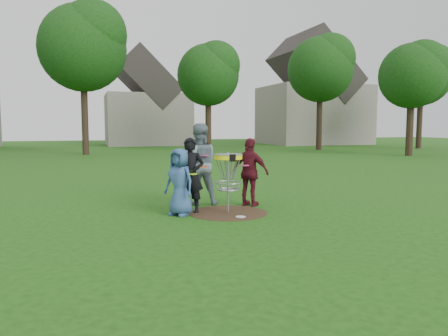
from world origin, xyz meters
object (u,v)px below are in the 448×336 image
object	(u,v)px
disc_golf_basket	(228,168)
player_black	(190,175)
player_maroon	(250,172)
player_grey	(199,164)
player_blue	(180,182)

from	to	relation	value
disc_golf_basket	player_black	bearing A→B (deg)	157.90
player_maroon	disc_golf_basket	size ratio (longest dim) A/B	1.22
player_grey	player_black	bearing A→B (deg)	73.00
disc_golf_basket	player_grey	bearing A→B (deg)	105.76
player_blue	player_grey	bearing A→B (deg)	108.51
player_grey	disc_golf_basket	size ratio (longest dim) A/B	1.48
player_black	player_maroon	size ratio (longest dim) A/B	1.02
player_grey	player_blue	bearing A→B (deg)	65.80
player_grey	disc_golf_basket	xyz separation A→B (m)	(0.36, -1.27, 0.00)
disc_golf_basket	player_maroon	bearing A→B (deg)	39.66
player_blue	player_maroon	world-z (taller)	player_maroon
player_blue	player_black	distance (m)	0.40
player_black	player_grey	bearing A→B (deg)	92.54
player_maroon	player_black	bearing A→B (deg)	60.89
player_blue	player_maroon	bearing A→B (deg)	67.24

